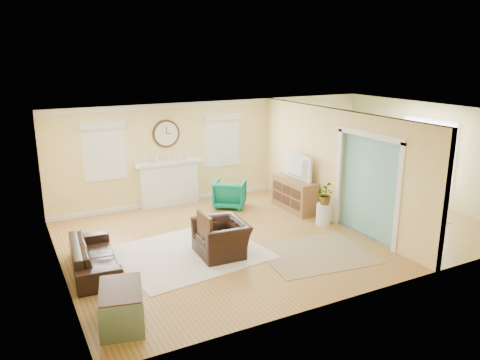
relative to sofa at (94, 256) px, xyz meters
name	(u,v)px	position (x,y,z in m)	size (l,w,h in m)	color
floor	(278,231)	(3.97, 0.10, -0.28)	(9.00, 9.00, 0.00)	olive
wall_back	(220,149)	(3.97, 3.10, 1.02)	(9.00, 0.02, 2.60)	#EEC97D
wall_front	(381,216)	(3.97, -2.90, 1.02)	(9.00, 0.02, 2.60)	#EEC97D
wall_left	(56,205)	(-0.53, 0.10, 1.02)	(0.02, 6.00, 2.60)	#EEC97D
wall_right	(428,154)	(8.47, 0.10, 1.02)	(0.02, 6.00, 2.60)	#EEC97D
ceiling	(281,113)	(3.97, 0.10, 2.32)	(9.00, 6.00, 0.02)	white
partition	(328,162)	(5.48, 0.38, 1.08)	(0.17, 6.00, 2.60)	#EEC97D
fireplace	(169,183)	(2.47, 2.98, 0.32)	(1.70, 0.30, 1.17)	white
wall_clock	(166,134)	(2.47, 3.07, 1.57)	(0.70, 0.07, 0.70)	#4D2F1B
window_left	(104,147)	(0.92, 3.06, 1.38)	(1.05, 0.13, 1.42)	white
window_right	(222,136)	(4.02, 3.06, 1.38)	(1.05, 0.13, 1.42)	white
french_doors	(426,162)	(8.42, 0.10, 0.82)	(0.06, 1.70, 2.20)	white
pendant	(388,123)	(6.97, 0.10, 1.92)	(0.30, 0.30, 0.55)	gold
rug_cream	(189,253)	(1.79, -0.08, -0.27)	(2.72, 2.36, 0.01)	beige
rug_jute	(315,254)	(3.96, -1.26, -0.27)	(2.05, 1.68, 0.01)	#9E8763
rug_grey	(369,212)	(6.62, 0.13, -0.27)	(2.34, 2.92, 0.01)	slate
sofa	(94,256)	(0.00, 0.00, 0.00)	(1.90, 0.74, 0.55)	black
eames_chair	(221,238)	(2.33, -0.41, 0.06)	(1.03, 0.90, 0.67)	black
green_chair	(230,194)	(3.77, 2.12, 0.08)	(0.75, 0.77, 0.70)	#0E7253
trunk	(122,306)	(0.02, -1.94, 0.01)	(0.81, 1.10, 0.57)	slate
credenza	(294,194)	(5.09, 1.18, 0.12)	(0.47, 1.39, 0.80)	olive
tv	(294,167)	(5.08, 1.18, 0.83)	(1.08, 0.14, 0.62)	black
garden_stool	(323,214)	(5.11, 0.01, -0.03)	(0.33, 0.33, 0.49)	white
potted_plant	(324,194)	(5.11, 0.01, 0.44)	(0.42, 0.36, 0.47)	#337F33
dining_table	(370,200)	(6.62, 0.13, 0.04)	(1.77, 0.99, 0.62)	#4D2F1B
dining_chair_n	(340,183)	(6.54, 1.20, 0.23)	(0.43, 0.43, 0.86)	slate
dining_chair_s	(404,203)	(6.63, -0.92, 0.28)	(0.52, 0.52, 0.95)	slate
dining_chair_w	(351,197)	(5.94, 0.03, 0.25)	(0.42, 0.42, 0.90)	white
dining_chair_e	(395,189)	(7.34, 0.03, 0.27)	(0.49, 0.49, 0.92)	slate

